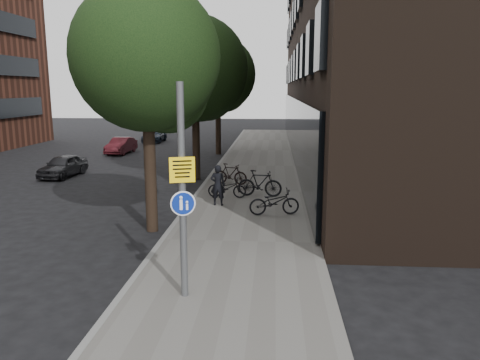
# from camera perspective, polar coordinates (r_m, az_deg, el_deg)

# --- Properties ---
(ground) EXTENTS (120.00, 120.00, 0.00)m
(ground) POSITION_cam_1_polar(r_m,az_deg,el_deg) (10.39, -2.77, -13.87)
(ground) COLOR black
(ground) RESTS_ON ground
(sidewalk) EXTENTS (4.50, 60.00, 0.12)m
(sidewalk) POSITION_cam_1_polar(r_m,az_deg,el_deg) (19.85, 1.43, -1.49)
(sidewalk) COLOR #605D58
(sidewalk) RESTS_ON ground
(curb_edge) EXTENTS (0.15, 60.00, 0.13)m
(curb_edge) POSITION_cam_1_polar(r_m,az_deg,el_deg) (20.08, -5.00, -1.37)
(curb_edge) COLOR slate
(curb_edge) RESTS_ON ground
(building_right_dark_brick) EXTENTS (12.00, 40.00, 18.00)m
(building_right_dark_brick) POSITION_cam_1_polar(r_m,az_deg,el_deg) (32.52, 18.17, 18.72)
(building_right_dark_brick) COLOR black
(building_right_dark_brick) RESTS_ON ground
(street_tree_near) EXTENTS (4.40, 4.40, 7.50)m
(street_tree_near) POSITION_cam_1_polar(r_m,az_deg,el_deg) (14.49, -10.93, 13.76)
(street_tree_near) COLOR black
(street_tree_near) RESTS_ON ground
(street_tree_mid) EXTENTS (5.00, 5.00, 7.80)m
(street_tree_mid) POSITION_cam_1_polar(r_m,az_deg,el_deg) (22.81, -5.28, 12.88)
(street_tree_mid) COLOR black
(street_tree_mid) RESTS_ON ground
(street_tree_far) EXTENTS (5.00, 5.00, 7.80)m
(street_tree_far) POSITION_cam_1_polar(r_m,az_deg,el_deg) (31.72, -2.56, 12.40)
(street_tree_far) COLOR black
(street_tree_far) RESTS_ON ground
(signpost) EXTENTS (0.50, 0.17, 4.40)m
(signpost) POSITION_cam_1_polar(r_m,az_deg,el_deg) (9.46, -7.04, -1.46)
(signpost) COLOR #595B5E
(signpost) RESTS_ON sidewalk
(pedestrian) EXTENTS (0.58, 0.40, 1.51)m
(pedestrian) POSITION_cam_1_polar(r_m,az_deg,el_deg) (17.28, -2.72, -0.63)
(pedestrian) COLOR black
(pedestrian) RESTS_ON sidewalk
(parked_bike_facade_near) EXTENTS (1.81, 0.90, 0.91)m
(parked_bike_facade_near) POSITION_cam_1_polar(r_m,az_deg,el_deg) (16.05, 4.20, -2.67)
(parked_bike_facade_near) COLOR black
(parked_bike_facade_near) RESTS_ON sidewalk
(parked_bike_facade_far) EXTENTS (1.83, 0.73, 1.07)m
(parked_bike_facade_far) POSITION_cam_1_polar(r_m,az_deg,el_deg) (18.73, 2.43, -0.40)
(parked_bike_facade_far) COLOR black
(parked_bike_facade_far) RESTS_ON sidewalk
(parked_bike_curb_near) EXTENTS (1.56, 0.62, 0.80)m
(parked_bike_curb_near) POSITION_cam_1_polar(r_m,az_deg,el_deg) (18.54, -1.60, -0.94)
(parked_bike_curb_near) COLOR black
(parked_bike_curb_near) RESTS_ON sidewalk
(parked_bike_curb_far) EXTENTS (1.64, 0.87, 0.95)m
(parked_bike_curb_far) POSITION_cam_1_polar(r_m,az_deg,el_deg) (21.09, -1.17, 0.74)
(parked_bike_curb_far) COLOR black
(parked_bike_curb_far) RESTS_ON sidewalk
(parked_car_near) EXTENTS (1.64, 3.37, 1.11)m
(parked_car_near) POSITION_cam_1_polar(r_m,az_deg,el_deg) (25.23, -20.77, 1.63)
(parked_car_near) COLOR black
(parked_car_near) RESTS_ON ground
(parked_car_mid) EXTENTS (1.36, 3.40, 1.10)m
(parked_car_mid) POSITION_cam_1_polar(r_m,az_deg,el_deg) (33.05, -14.30, 4.08)
(parked_car_mid) COLOR #52171E
(parked_car_mid) RESTS_ON ground
(parked_car_far) EXTENTS (1.64, 3.82, 1.10)m
(parked_car_far) POSITION_cam_1_polar(r_m,az_deg,el_deg) (39.81, -10.38, 5.38)
(parked_car_far) COLOR #1A2330
(parked_car_far) RESTS_ON ground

